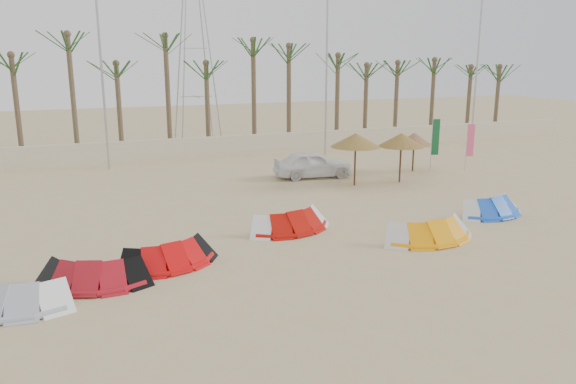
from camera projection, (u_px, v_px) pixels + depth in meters
name	position (u px, v px, depth m)	size (l,w,h in m)	color
ground	(358.00, 278.00, 17.05)	(120.00, 120.00, 0.00)	tan
boundary_wall	(202.00, 147.00, 36.86)	(60.00, 0.30, 1.30)	beige
palm_line	(204.00, 56.00, 37.06)	(52.00, 4.00, 7.70)	brown
lamp_b	(102.00, 69.00, 31.76)	(1.25, 0.14, 11.00)	#A5A8AD
lamp_c	(327.00, 67.00, 36.58)	(1.25, 0.14, 11.00)	#A5A8AD
lamp_d	(477.00, 66.00, 40.71)	(1.25, 0.14, 11.00)	#A5A8AD
pylon	(198.00, 143.00, 42.81)	(3.00, 3.00, 14.00)	#A5A8AD
kite_grey	(4.00, 290.00, 15.14)	(4.04, 2.80, 0.90)	#A0A8B4
kite_red_left	(92.00, 269.00, 16.60)	(3.62, 2.40, 0.90)	#A0101A
kite_red_mid	(168.00, 251.00, 18.10)	(3.52, 2.24, 0.90)	red
kite_red_right	(288.00, 219.00, 21.69)	(3.65, 2.21, 0.90)	#AB0C05
kite_orange	(425.00, 227.00, 20.59)	(3.68, 1.74, 0.90)	#FF9A07
kite_blue	(488.00, 204.00, 23.73)	(3.26, 1.88, 0.90)	blue
parasol_left	(356.00, 140.00, 28.44)	(2.57, 2.57, 2.71)	#4C331E
parasol_mid	(401.00, 140.00, 29.19)	(2.40, 2.40, 2.61)	#4C331E
parasol_right	(414.00, 139.00, 32.05)	(2.07, 2.07, 2.24)	#4C331E
flag_pink	(469.00, 142.00, 32.30)	(0.45, 0.12, 2.85)	#A5A8AD
flag_green	(434.00, 138.00, 32.19)	(0.44, 0.14, 3.18)	#A5A8AD
car	(313.00, 164.00, 30.74)	(1.72, 4.29, 1.46)	white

